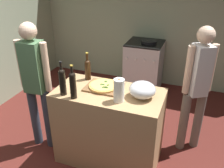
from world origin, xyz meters
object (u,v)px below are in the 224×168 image
Objects in this scene: paper_towel_roll at (119,90)px; wine_bottle_dark at (88,68)px; mixing_bowl at (142,90)px; wine_bottle_green at (62,81)px; wine_bottle_clear at (73,84)px; stove at (144,66)px; person_in_red at (197,85)px; pizza at (104,85)px; person_in_stripes at (36,80)px.

wine_bottle_dark reaches higher than paper_towel_roll.
mixing_bowl is 0.74× the size of wine_bottle_green.
wine_bottle_dark is at bearing 96.64° from wine_bottle_clear.
wine_bottle_dark reaches higher than mixing_bowl.
paper_towel_roll is 0.47m from wine_bottle_clear.
mixing_bowl is 0.29× the size of stove.
paper_towel_roll is at bearing -136.67° from person_in_red.
wine_bottle_green is (-0.35, -0.28, 0.13)m from pizza.
person_in_red reaches higher than pizza.
pizza is at bearing 39.20° from wine_bottle_green.
mixing_bowl is 0.83× the size of wine_bottle_dark.
paper_towel_roll is 0.67× the size of wine_bottle_clear.
mixing_bowl is 0.17× the size of person_in_stripes.
stove is at bearing 96.04° from paper_towel_roll.
wine_bottle_clear is 0.23× the size of person_in_stripes.
wine_bottle_green is (-0.60, -0.08, 0.04)m from paper_towel_roll.
mixing_bowl is at bearing 21.49° from wine_bottle_clear.
wine_bottle_dark is (-0.51, 0.35, 0.02)m from paper_towel_roll.
wine_bottle_green is 0.39× the size of stove.
person_in_stripes is at bearing -171.18° from pizza.
wine_bottle_clear is (-0.66, -0.26, 0.08)m from mixing_bowl.
person_in_stripes reaches higher than paper_towel_roll.
wine_bottle_dark is 0.46m from wine_bottle_clear.
mixing_bowl is at bearing 38.16° from paper_towel_roll.
pizza is 1.09m from person_in_red.
person_in_stripes is at bearing 175.62° from paper_towel_roll.
wine_bottle_clear is 0.23× the size of person_in_red.
stove is 0.58× the size of person_in_stripes.
mixing_bowl is 0.74m from wine_bottle_dark.
wine_bottle_dark is at bearing 78.81° from wine_bottle_green.
pizza is 0.47m from wine_bottle_green.
wine_bottle_dark is 0.92× the size of wine_bottle_clear.
person_in_stripes is at bearing -176.51° from mixing_bowl.
person_in_stripes is (-1.27, -0.08, -0.07)m from mixing_bowl.
person_in_stripes reaches higher than stove.
person_in_stripes is (-0.47, 0.16, -0.15)m from wine_bottle_green.
person_in_red is (0.95, -1.39, 0.45)m from stove.
wine_bottle_green reaches higher than stove.
mixing_bowl is at bearing -6.22° from pizza.
wine_bottle_green is 2.28m from stove.
paper_towel_roll reaches higher than mixing_bowl.
wine_bottle_green is 0.52m from person_in_stripes.
wine_bottle_clear is at bearing -16.79° from person_in_stripes.
wine_bottle_green is at bearing -101.19° from wine_bottle_dark.
wine_bottle_clear is (0.05, -0.46, 0.02)m from wine_bottle_dark.
wine_bottle_green reaches higher than pizza.
wine_bottle_dark is 1.30m from person_in_red.
mixing_bowl is (0.45, -0.05, 0.06)m from pizza.
wine_bottle_green is at bearing -99.94° from stove.
person_in_red is at bearing 43.33° from paper_towel_roll.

